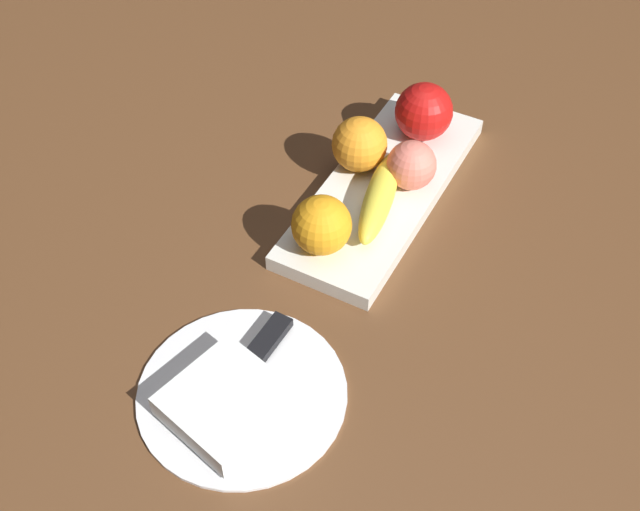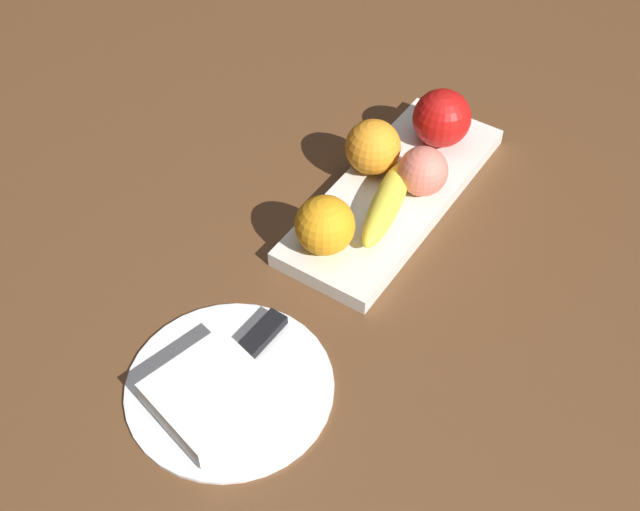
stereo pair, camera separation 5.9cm
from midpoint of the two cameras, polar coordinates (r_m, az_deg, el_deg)
name	(u,v)px [view 2 (the right image)]	position (r m, az deg, el deg)	size (l,w,h in m)	color
ground_plane	(409,214)	(1.08, 7.94, 2.93)	(2.40, 2.40, 0.00)	brown
fruit_tray	(394,194)	(1.09, 6.83, 4.34)	(0.38, 0.14, 0.02)	silver
apple	(442,118)	(1.14, 10.16, 9.57)	(0.08, 0.08, 0.08)	red
banana	(388,201)	(1.03, 6.47, 3.85)	(0.17, 0.04, 0.04)	yellow
orange_near_apple	(373,147)	(1.08, 5.36, 7.65)	(0.08, 0.08, 0.08)	orange
orange_near_banana	(325,225)	(0.97, 2.08, 2.10)	(0.07, 0.07, 0.07)	orange
peach	(426,173)	(1.06, 9.17, 5.81)	(0.07, 0.07, 0.07)	#E67462
dinner_plate	(230,385)	(0.89, -4.57, -9.27)	(0.23, 0.23, 0.01)	white
folded_napkin	(211,395)	(0.87, -5.80, -9.90)	(0.11, 0.11, 0.03)	white
knife	(247,350)	(0.91, -3.35, -6.84)	(0.18, 0.03, 0.01)	silver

